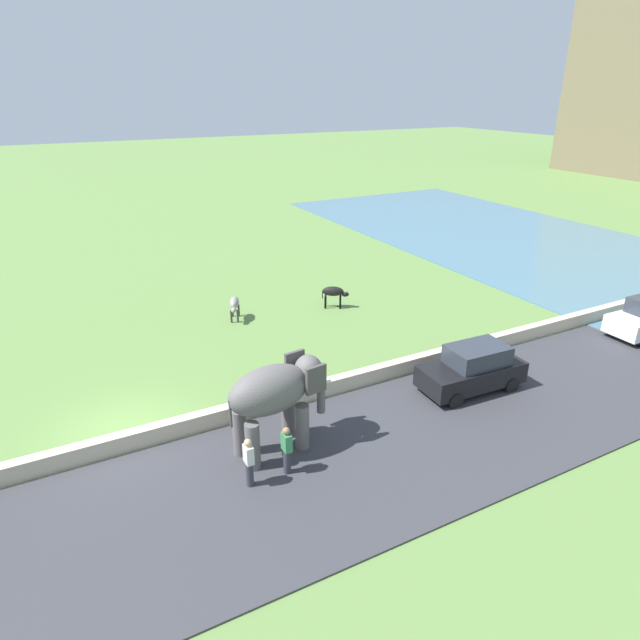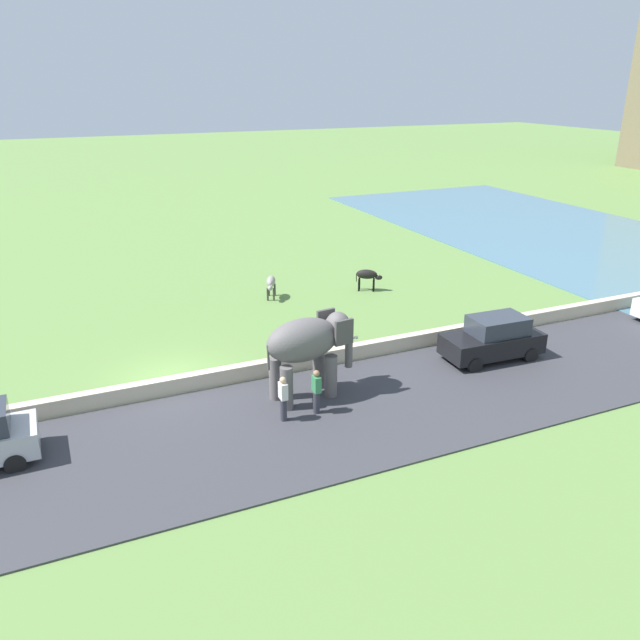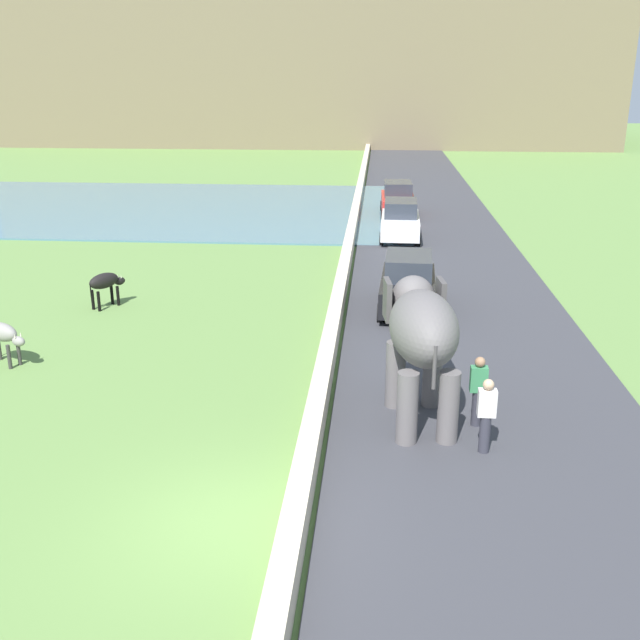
{
  "view_description": "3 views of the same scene",
  "coord_description": "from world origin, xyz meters",
  "views": [
    {
      "loc": [
        16.8,
        -1.45,
        10.64
      ],
      "look_at": [
        -1.73,
        8.42,
        1.69
      ],
      "focal_mm": 30.88,
      "sensor_mm": 36.0,
      "label": 1
    },
    {
      "loc": [
        21.78,
        -3.57,
        10.6
      ],
      "look_at": [
        -0.35,
        6.28,
        1.28
      ],
      "focal_mm": 35.49,
      "sensor_mm": 36.0,
      "label": 2
    },
    {
      "loc": [
        2.44,
        -10.59,
        7.26
      ],
      "look_at": [
        1.07,
        6.36,
        1.54
      ],
      "focal_mm": 41.18,
      "sensor_mm": 36.0,
      "label": 3
    }
  ],
  "objects": [
    {
      "name": "lake",
      "position": [
        -14.0,
        30.27,
        0.04
      ],
      "size": [
        36.0,
        18.0,
        0.08
      ],
      "primitive_type": "cube",
      "color": "slate",
      "rests_on": "ground"
    },
    {
      "name": "ground_plane",
      "position": [
        0.0,
        0.0,
        0.0
      ],
      "size": [
        220.0,
        220.0,
        0.0
      ],
      "primitive_type": "plane",
      "color": "#608442"
    },
    {
      "name": "road_surface",
      "position": [
        5.0,
        20.0,
        0.03
      ],
      "size": [
        7.0,
        120.0,
        0.06
      ],
      "primitive_type": "cube",
      "color": "#38383D",
      "rests_on": "ground"
    },
    {
      "name": "barrier_wall",
      "position": [
        1.2,
        18.0,
        0.32
      ],
      "size": [
        0.4,
        110.0,
        0.64
      ],
      "primitive_type": "cube",
      "color": "beige",
      "rests_on": "ground"
    },
    {
      "name": "cow_black",
      "position": [
        -6.36,
        11.71,
        0.84
      ],
      "size": [
        1.01,
        1.36,
        1.15
      ],
      "color": "black",
      "rests_on": "ground"
    },
    {
      "name": "person_beside_elephant",
      "position": [
        4.64,
        3.93,
        0.87
      ],
      "size": [
        0.36,
        0.22,
        1.63
      ],
      "color": "#33333D",
      "rests_on": "ground"
    },
    {
      "name": "elephant",
      "position": [
        3.4,
        4.18,
        2.04
      ],
      "size": [
        1.71,
        3.54,
        2.99
      ],
      "color": "#605B5B",
      "rests_on": "ground"
    },
    {
      "name": "car_black",
      "position": [
        3.43,
        12.15,
        0.9
      ],
      "size": [
        1.95,
        4.08,
        1.8
      ],
      "color": "black",
      "rests_on": "ground"
    },
    {
      "name": "person_trailing",
      "position": [
        4.65,
        2.75,
        0.87
      ],
      "size": [
        0.36,
        0.22,
        1.63
      ],
      "color": "#33333D",
      "rests_on": "ground"
    },
    {
      "name": "cow_grey",
      "position": [
        -7.22,
        6.61,
        0.84
      ],
      "size": [
        1.4,
        0.88,
        1.15
      ],
      "color": "gray",
      "rests_on": "ground"
    }
  ]
}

